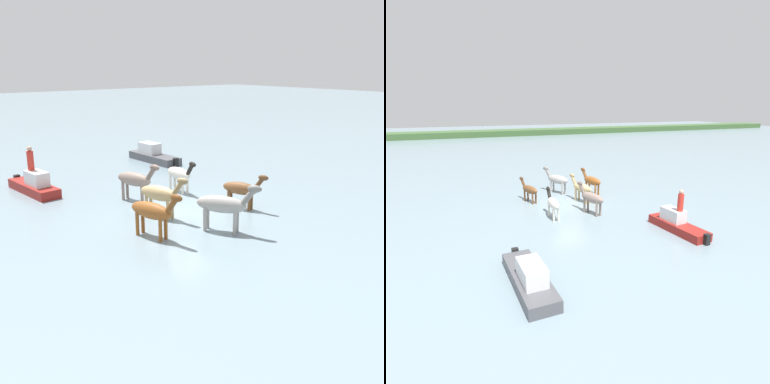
# 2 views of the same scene
# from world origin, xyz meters

# --- Properties ---
(ground_plane) EXTENTS (173.98, 173.98, 0.00)m
(ground_plane) POSITION_xyz_m (0.00, 0.00, 0.00)
(ground_plane) COLOR gray
(distant_shoreline) EXTENTS (156.58, 6.00, 2.40)m
(distant_shoreline) POSITION_xyz_m (0.00, 52.37, 0.00)
(distant_shoreline) COLOR #38562D
(distant_shoreline) RESTS_ON ground_plane
(horse_lead) EXTENTS (1.05, 2.12, 1.67)m
(horse_lead) POSITION_xyz_m (-2.37, 1.41, 0.92)
(horse_lead) COLOR brown
(horse_lead) RESTS_ON ground_plane
(horse_dun_straggler) EXTENTS (1.14, 2.43, 1.90)m
(horse_dun_straggler) POSITION_xyz_m (0.69, -2.45, 1.05)
(horse_dun_straggler) COLOR gray
(horse_dun_straggler) RESTS_ON ground_plane
(horse_gray_outer) EXTENTS (1.02, 2.40, 1.86)m
(horse_gray_outer) POSITION_xyz_m (2.60, 1.82, 1.03)
(horse_gray_outer) COLOR brown
(horse_gray_outer) RESTS_ON ground_plane
(horse_dark_mare) EXTENTS (1.64, 2.37, 1.97)m
(horse_dark_mare) POSITION_xyz_m (0.17, 2.99, 1.08)
(horse_dark_mare) COLOR #9E9993
(horse_dark_mare) RESTS_ON ground_plane
(horse_rear_stallion) EXTENTS (1.09, 2.39, 1.86)m
(horse_rear_stallion) POSITION_xyz_m (1.09, 0.14, 1.03)
(horse_rear_stallion) COLOR tan
(horse_rear_stallion) RESTS_ON ground_plane
(horse_pinto_flank) EXTENTS (0.53, 2.22, 1.73)m
(horse_pinto_flank) POSITION_xyz_m (-1.81, -2.38, 0.96)
(horse_pinto_flank) COLOR silver
(horse_pinto_flank) RESTS_ON ground_plane
(boat_dinghy_port) EXTENTS (1.38, 4.00, 1.31)m
(boat_dinghy_port) POSITION_xyz_m (3.92, -6.80, 0.30)
(boat_dinghy_port) COLOR maroon
(boat_dinghy_port) RESTS_ON ground_plane
(boat_tender_starboard) EXTENTS (1.36, 4.49, 1.33)m
(boat_tender_starboard) POSITION_xyz_m (-4.90, -9.30, 0.31)
(boat_tender_starboard) COLOR #4C4C51
(boat_tender_starboard) RESTS_ON ground_plane
(person_spotter_bow) EXTENTS (0.32, 0.32, 1.19)m
(person_spotter_bow) POSITION_xyz_m (3.95, -6.87, 1.71)
(person_spotter_bow) COLOR red
(person_spotter_bow) RESTS_ON boat_dinghy_port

